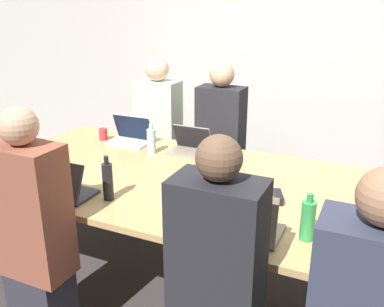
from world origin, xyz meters
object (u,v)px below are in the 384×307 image
(laptop_near_midright, at_px, (247,224))
(person_near_midright, at_px, (216,289))
(laptop_far_midleft, at_px, (191,145))
(bottle_near_midright, at_px, (308,220))
(bottle_far_left, at_px, (151,141))
(person_far_left, at_px, (159,135))
(cup_far_left, at_px, (103,134))
(laptop_near_left, at_px, (64,187))
(cup_far_midleft, at_px, (220,153))
(laptop_far_left, at_px, (131,135))
(person_near_left, at_px, (34,235))
(cup_near_right, at_px, (336,234))
(person_far_midleft, at_px, (220,144))
(stapler, at_px, (278,197))
(bottle_near_left, at_px, (108,181))

(laptop_near_midright, height_order, person_near_midright, person_near_midright)
(person_near_midright, distance_m, laptop_far_midleft, 1.62)
(bottle_near_midright, distance_m, bottle_far_left, 1.58)
(bottle_near_midright, xyz_separation_m, person_far_left, (-1.65, 1.44, -0.17))
(bottle_far_left, bearing_deg, laptop_far_midleft, 27.51)
(cup_far_left, xyz_separation_m, bottle_far_left, (0.55, -0.13, 0.05))
(laptop_near_left, bearing_deg, bottle_near_midright, -174.79)
(cup_far_midleft, distance_m, laptop_far_left, 0.82)
(laptop_near_midright, distance_m, cup_far_midleft, 1.17)
(laptop_near_midright, height_order, bottle_far_left, laptop_near_midright)
(person_near_midright, height_order, bottle_far_left, person_near_midright)
(person_near_left, relative_size, laptop_far_left, 4.03)
(laptop_near_left, relative_size, cup_far_left, 3.23)
(cup_near_right, bearing_deg, person_far_midleft, 129.90)
(bottle_near_midright, xyz_separation_m, cup_far_midleft, (-0.83, 0.92, -0.07))
(person_far_midleft, distance_m, laptop_near_left, 1.61)
(laptop_near_left, distance_m, stapler, 1.31)
(laptop_near_left, xyz_separation_m, bottle_near_left, (0.26, 0.10, 0.05))
(person_near_left, bearing_deg, person_far_left, -81.88)
(laptop_near_midright, height_order, laptop_far_left, laptop_near_midright)
(bottle_near_midright, relative_size, laptop_far_left, 0.73)
(laptop_near_midright, distance_m, laptop_near_left, 1.16)
(person_far_midleft, height_order, laptop_near_left, person_far_midleft)
(bottle_near_left, height_order, cup_far_left, bottle_near_left)
(laptop_far_midleft, height_order, stapler, laptop_far_midleft)
(laptop_near_midright, bearing_deg, person_far_midleft, -64.26)
(bottle_near_left, bearing_deg, laptop_near_midright, -4.83)
(bottle_near_midright, height_order, cup_far_midleft, bottle_near_midright)
(laptop_near_left, height_order, bottle_near_left, bottle_near_left)
(bottle_near_midright, distance_m, laptop_near_left, 1.45)
(bottle_near_left, distance_m, bottle_far_left, 0.86)
(bottle_near_left, bearing_deg, bottle_near_midright, 1.75)
(cup_far_midleft, xyz_separation_m, person_near_left, (-0.55, -1.38, -0.11))
(person_near_left, xyz_separation_m, cup_far_left, (-0.53, 1.39, 0.12))
(laptop_near_midright, bearing_deg, bottle_far_left, -40.11)
(cup_far_left, height_order, bottle_far_left, bottle_far_left)
(bottle_near_left, xyz_separation_m, stapler, (0.94, 0.41, -0.10))
(cup_near_right, xyz_separation_m, laptop_far_left, (-1.79, 0.92, 0.03))
(laptop_near_midright, xyz_separation_m, bottle_near_midright, (0.28, 0.11, 0.03))
(laptop_near_left, xyz_separation_m, person_far_left, (-0.21, 1.57, -0.13))
(bottle_near_midright, relative_size, laptop_near_left, 0.77)
(cup_far_left, relative_size, stapler, 0.65)
(laptop_near_midright, bearing_deg, cup_near_right, -160.36)
(laptop_near_midright, bearing_deg, bottle_near_left, -4.83)
(person_near_midright, distance_m, person_far_left, 2.33)
(laptop_far_midleft, xyz_separation_m, laptop_far_left, (-0.57, 0.01, 0.00))
(bottle_near_midright, distance_m, stapler, 0.45)
(laptop_far_midleft, distance_m, laptop_far_left, 0.57)
(laptop_near_left, bearing_deg, cup_near_right, -173.92)
(person_near_midright, distance_m, bottle_far_left, 1.66)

